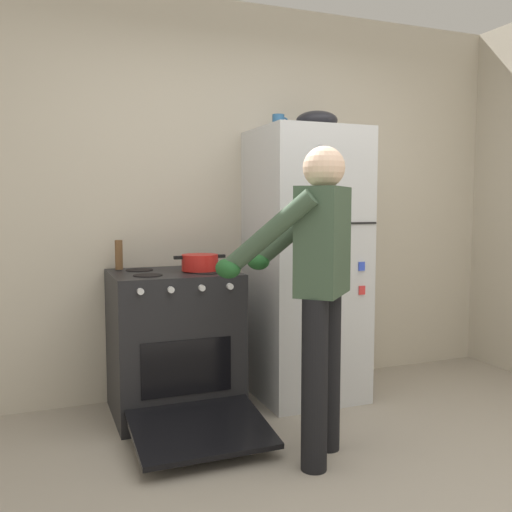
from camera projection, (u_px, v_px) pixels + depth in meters
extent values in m
cube|color=beige|center=(230.00, 199.00, 3.97)|extent=(6.00, 0.10, 2.70)
cube|color=silver|center=(305.00, 265.00, 3.81)|extent=(0.68, 0.68, 1.81)
cube|color=black|center=(330.00, 224.00, 3.46)|extent=(0.67, 0.01, 0.01)
cylinder|color=#B7B7BC|center=(319.00, 320.00, 3.47)|extent=(0.02, 0.02, 0.66)
cylinder|color=#B7B7BC|center=(320.00, 173.00, 3.39)|extent=(0.02, 0.02, 0.34)
cube|color=red|center=(362.00, 290.00, 3.59)|extent=(0.04, 0.01, 0.06)
cube|color=blue|center=(362.00, 266.00, 3.57)|extent=(0.04, 0.01, 0.06)
cube|color=purple|center=(344.00, 278.00, 3.53)|extent=(0.04, 0.01, 0.06)
cube|color=black|center=(174.00, 342.00, 3.52)|extent=(0.76, 0.64, 0.90)
cube|color=black|center=(187.00, 367.00, 3.22)|extent=(0.53, 0.01, 0.32)
cylinder|color=black|center=(148.00, 275.00, 3.28)|extent=(0.17, 0.17, 0.01)
cylinder|color=black|center=(208.00, 273.00, 3.41)|extent=(0.17, 0.17, 0.01)
cylinder|color=black|center=(139.00, 270.00, 3.54)|extent=(0.17, 0.17, 0.01)
cylinder|color=black|center=(195.00, 268.00, 3.68)|extent=(0.17, 0.17, 0.01)
cylinder|color=silver|center=(140.00, 291.00, 3.08)|extent=(0.04, 0.03, 0.04)
cylinder|color=silver|center=(171.00, 290.00, 3.14)|extent=(0.04, 0.03, 0.04)
cylinder|color=silver|center=(202.00, 288.00, 3.20)|extent=(0.04, 0.03, 0.04)
cylinder|color=silver|center=(230.00, 286.00, 3.27)|extent=(0.04, 0.03, 0.04)
cube|color=black|center=(201.00, 429.00, 2.99)|extent=(0.72, 0.57, 0.11)
cylinder|color=black|center=(314.00, 385.00, 2.74)|extent=(0.13, 0.13, 0.86)
cylinder|color=black|center=(328.00, 371.00, 2.98)|extent=(0.13, 0.13, 0.86)
cube|color=#384C38|center=(323.00, 241.00, 2.80)|extent=(0.39, 0.40, 0.54)
sphere|color=beige|center=(324.00, 167.00, 2.76)|extent=(0.21, 0.21, 0.21)
sphere|color=#424242|center=(324.00, 175.00, 2.77)|extent=(0.15, 0.15, 0.15)
cylinder|color=#384C38|center=(268.00, 234.00, 2.69)|extent=(0.42, 0.40, 0.43)
cylinder|color=#384C38|center=(295.00, 230.00, 3.06)|extent=(0.42, 0.40, 0.43)
ellipsoid|color=#1E5123|center=(228.00, 268.00, 2.79)|extent=(0.12, 0.18, 0.10)
ellipsoid|color=#1E5123|center=(258.00, 261.00, 3.16)|extent=(0.12, 0.18, 0.10)
cylinder|color=red|center=(200.00, 263.00, 3.48)|extent=(0.23, 0.23, 0.10)
cube|color=black|center=(178.00, 258.00, 3.43)|extent=(0.05, 0.03, 0.02)
cube|color=black|center=(221.00, 256.00, 3.53)|extent=(0.05, 0.03, 0.02)
cylinder|color=#2D6093|center=(278.00, 122.00, 3.70)|extent=(0.08, 0.08, 0.10)
torus|color=#2D6093|center=(284.00, 121.00, 3.72)|extent=(0.06, 0.01, 0.06)
cylinder|color=brown|center=(119.00, 255.00, 3.54)|extent=(0.05, 0.05, 0.19)
ellipsoid|color=black|center=(317.00, 121.00, 3.75)|extent=(0.28, 0.28, 0.13)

